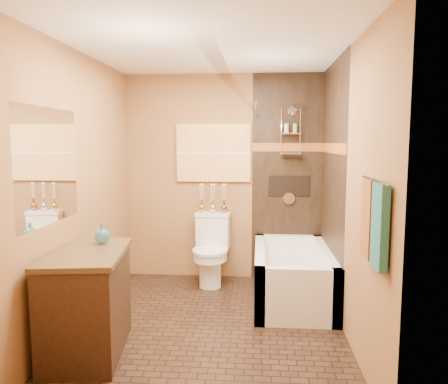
# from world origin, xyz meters

# --- Properties ---
(floor) EXTENTS (3.00, 3.00, 0.00)m
(floor) POSITION_xyz_m (0.00, 0.00, 0.00)
(floor) COLOR black
(floor) RESTS_ON ground
(wall_left) EXTENTS (0.02, 3.00, 2.50)m
(wall_left) POSITION_xyz_m (-1.20, 0.00, 1.25)
(wall_left) COLOR #A16C3E
(wall_left) RESTS_ON floor
(wall_right) EXTENTS (0.02, 3.00, 2.50)m
(wall_right) POSITION_xyz_m (1.20, 0.00, 1.25)
(wall_right) COLOR #A16C3E
(wall_right) RESTS_ON floor
(wall_back) EXTENTS (2.40, 0.02, 2.50)m
(wall_back) POSITION_xyz_m (0.00, 1.50, 1.25)
(wall_back) COLOR #A16C3E
(wall_back) RESTS_ON floor
(wall_front) EXTENTS (2.40, 0.02, 2.50)m
(wall_front) POSITION_xyz_m (0.00, -1.50, 1.25)
(wall_front) COLOR #A16C3E
(wall_front) RESTS_ON floor
(ceiling) EXTENTS (3.00, 3.00, 0.00)m
(ceiling) POSITION_xyz_m (0.00, 0.00, 2.50)
(ceiling) COLOR silver
(ceiling) RESTS_ON wall_back
(alcove_tile_back) EXTENTS (0.85, 0.01, 2.50)m
(alcove_tile_back) POSITION_xyz_m (0.78, 1.49, 1.25)
(alcove_tile_back) COLOR black
(alcove_tile_back) RESTS_ON wall_back
(alcove_tile_right) EXTENTS (0.01, 1.50, 2.50)m
(alcove_tile_right) POSITION_xyz_m (1.19, 0.75, 1.25)
(alcove_tile_right) COLOR black
(alcove_tile_right) RESTS_ON wall_right
(mosaic_band_back) EXTENTS (0.85, 0.01, 0.10)m
(mosaic_band_back) POSITION_xyz_m (0.78, 1.48, 1.62)
(mosaic_band_back) COLOR brown
(mosaic_band_back) RESTS_ON alcove_tile_back
(mosaic_band_right) EXTENTS (0.01, 1.50, 0.10)m
(mosaic_band_right) POSITION_xyz_m (1.18, 0.75, 1.62)
(mosaic_band_right) COLOR brown
(mosaic_band_right) RESTS_ON alcove_tile_right
(alcove_niche) EXTENTS (0.50, 0.01, 0.25)m
(alcove_niche) POSITION_xyz_m (0.80, 1.48, 1.15)
(alcove_niche) COLOR black
(alcove_niche) RESTS_ON alcove_tile_back
(shower_fixtures) EXTENTS (0.24, 0.33, 1.16)m
(shower_fixtures) POSITION_xyz_m (0.80, 1.38, 1.67)
(shower_fixtures) COLOR silver
(shower_fixtures) RESTS_ON floor
(curtain_rod) EXTENTS (0.03, 1.55, 0.03)m
(curtain_rod) POSITION_xyz_m (0.40, 0.75, 2.02)
(curtain_rod) COLOR silver
(curtain_rod) RESTS_ON wall_back
(towel_bar) EXTENTS (0.02, 0.55, 0.02)m
(towel_bar) POSITION_xyz_m (1.15, -1.05, 1.45)
(towel_bar) COLOR silver
(towel_bar) RESTS_ON wall_right
(towel_teal) EXTENTS (0.05, 0.22, 0.52)m
(towel_teal) POSITION_xyz_m (1.16, -1.18, 1.18)
(towel_teal) COLOR #1E6266
(towel_teal) RESTS_ON towel_bar
(towel_rust) EXTENTS (0.05, 0.22, 0.52)m
(towel_rust) POSITION_xyz_m (1.16, -0.92, 1.18)
(towel_rust) COLOR brown
(towel_rust) RESTS_ON towel_bar
(sunset_painting) EXTENTS (0.90, 0.04, 0.70)m
(sunset_painting) POSITION_xyz_m (-0.12, 1.48, 1.55)
(sunset_painting) COLOR orange
(sunset_painting) RESTS_ON wall_back
(vanity_mirror) EXTENTS (0.01, 1.00, 0.90)m
(vanity_mirror) POSITION_xyz_m (-1.19, -0.58, 1.50)
(vanity_mirror) COLOR white
(vanity_mirror) RESTS_ON wall_left
(bathtub) EXTENTS (0.80, 1.50, 0.55)m
(bathtub) POSITION_xyz_m (0.80, 0.75, 0.22)
(bathtub) COLOR white
(bathtub) RESTS_ON floor
(toilet) EXTENTS (0.44, 0.64, 0.83)m
(toilet) POSITION_xyz_m (-0.12, 1.20, 0.42)
(toilet) COLOR white
(toilet) RESTS_ON floor
(vanity) EXTENTS (0.70, 1.02, 0.83)m
(vanity) POSITION_xyz_m (-0.92, -0.58, 0.42)
(vanity) COLOR black
(vanity) RESTS_ON floor
(teal_bottle) EXTENTS (0.16, 0.16, 0.21)m
(teal_bottle) POSITION_xyz_m (-0.87, -0.33, 0.92)
(teal_bottle) COLOR #29717B
(teal_bottle) RESTS_ON vanity
(bud_vases) EXTENTS (0.34, 0.07, 0.34)m
(bud_vases) POSITION_xyz_m (-0.12, 1.39, 1.01)
(bud_vases) COLOR gold
(bud_vases) RESTS_ON toilet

